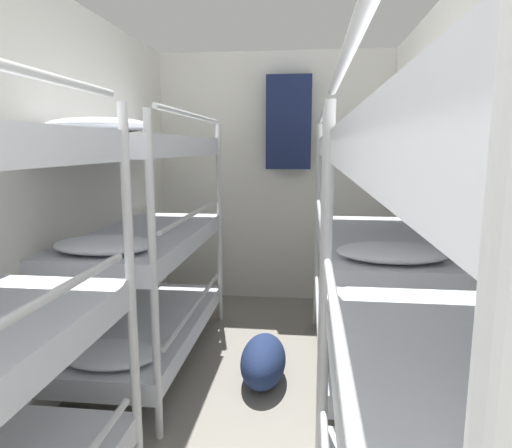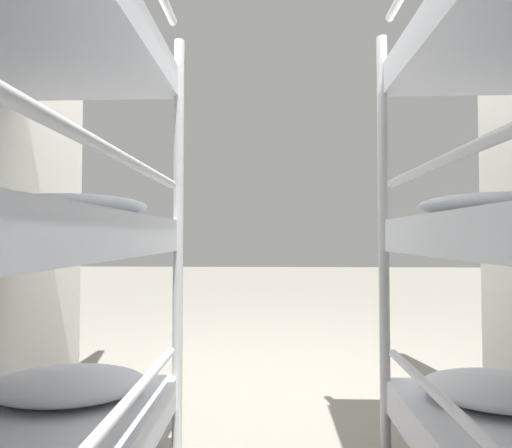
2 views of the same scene
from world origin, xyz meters
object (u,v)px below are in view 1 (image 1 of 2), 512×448
bunk_stack_right_far (374,246)px  duffel_bag (263,361)px  bunk_stack_right_near (504,446)px  bunk_stack_left_far (143,241)px  hanging_coat (289,123)px

bunk_stack_right_far → duffel_bag: bearing=-169.6°
bunk_stack_right_near → bunk_stack_left_far: bearing=127.7°
bunk_stack_left_far → duffel_bag: bearing=-8.8°
hanging_coat → bunk_stack_left_far: bearing=-121.8°
bunk_stack_left_far → bunk_stack_right_far: same height
bunk_stack_left_far → bunk_stack_right_far: bearing=0.0°
bunk_stack_right_near → bunk_stack_right_far: (0.00, 2.07, 0.00)m
bunk_stack_right_far → hanging_coat: 1.88m
bunk_stack_right_near → duffel_bag: (-0.73, 1.93, -0.79)m
bunk_stack_right_near → duffel_bag: size_ratio=3.01×
bunk_stack_left_far → bunk_stack_right_far: 1.60m
bunk_stack_right_far → duffel_bag: 1.08m
bunk_stack_right_near → duffel_bag: bunk_stack_right_near is taller
bunk_stack_right_near → hanging_coat: (-0.65, 3.59, 0.89)m
bunk_stack_right_near → hanging_coat: 3.76m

